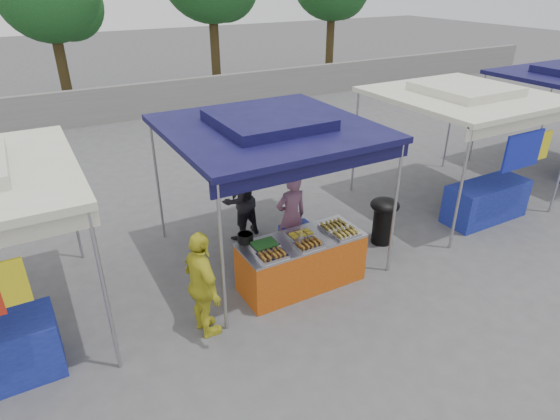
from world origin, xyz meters
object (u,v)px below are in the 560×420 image
vendor_table (301,262)px  helper_man (239,199)px  customer_person (203,285)px  wok_burner (384,217)px  vendor_woman (291,217)px  cooking_pot (245,238)px

vendor_table → helper_man: 1.95m
vendor_table → customer_person: bearing=-169.7°
customer_person → helper_man: bearing=-40.1°
wok_burner → vendor_woman: (-1.75, 0.42, 0.26)m
vendor_woman → customer_person: (-2.06, -1.13, 0.00)m
vendor_woman → wok_burner: bearing=166.6°
wok_burner → vendor_woman: bearing=178.7°
cooking_pot → wok_burner: (2.84, 0.04, -0.38)m
wok_burner → customer_person: 3.88m
vendor_table → customer_person: size_ratio=1.25×
customer_person → cooking_pot: bearing=-59.8°
cooking_pot → customer_person: bearing=-145.1°
wok_burner → helper_man: size_ratio=0.57×
vendor_table → customer_person: (-1.77, -0.32, 0.38)m
customer_person → vendor_table: bearing=-84.5°
cooking_pot → helper_man: helper_man is taller
vendor_woman → customer_person: size_ratio=1.00×
vendor_table → helper_man: (-0.20, 1.90, 0.37)m
vendor_table → cooking_pot: cooking_pot is taller
wok_burner → cooking_pot: bearing=-167.1°
wok_burner → vendor_table: bearing=-156.9°
vendor_table → cooking_pot: size_ratio=8.25×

